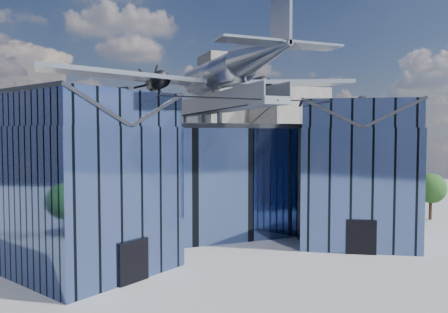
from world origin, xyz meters
name	(u,v)px	position (x,y,z in m)	size (l,w,h in m)	color
ground_plane	(233,250)	(0.00, 0.00, 0.00)	(120.00, 120.00, 0.00)	gray
museum	(208,173)	(0.00, 5.82, 5.54)	(32.88, 24.50, 17.60)	#465A90
bg_towers	(135,128)	(1.45, 50.49, 10.01)	(77.00, 24.50, 26.00)	gray
tree_plaza_e	(431,188)	(24.03, 3.63, 3.29)	(3.82, 3.82, 4.86)	#321E14
tree_side_e	(402,187)	(22.34, 6.00, 3.28)	(3.91, 3.91, 4.84)	#321E14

